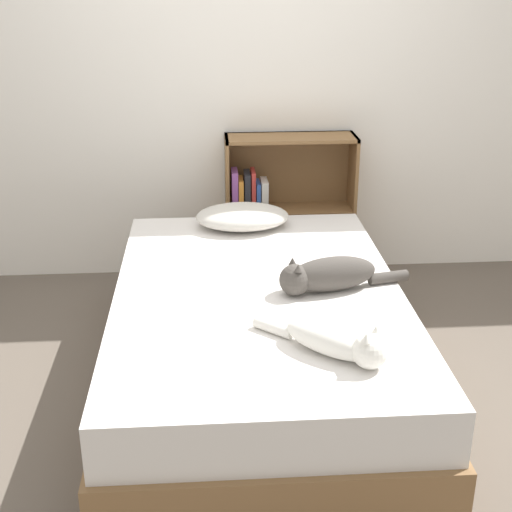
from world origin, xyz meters
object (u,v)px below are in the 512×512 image
Objects in this scene: pillow at (242,217)px; bookshelf at (283,204)px; cat_dark at (326,275)px; bed at (258,340)px; cat_light at (338,342)px.

bookshelf is (0.28, 0.49, -0.10)m from pillow.
bookshelf is at bearing -99.72° from cat_dark.
bed is 2.24× the size of bookshelf.
cat_dark is (0.33, -0.85, 0.01)m from pillow.
cat_light is at bearing 73.42° from cat_dark.
bookshelf is (0.25, 1.31, 0.22)m from bed.
bed is 3.36× the size of cat_dark.
cat_light is 0.52× the size of bookshelf.
pillow is 0.58m from bookshelf.
pillow is 0.56× the size of bookshelf.
pillow is at bearing -80.71° from cat_dark.
pillow is 1.45m from cat_light.
pillow is at bearing 92.00° from bed.
cat_light is 0.58m from cat_dark.
cat_dark is at bearing 126.41° from cat_light.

